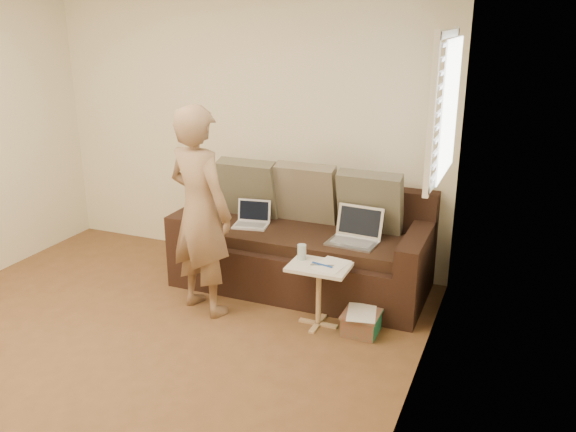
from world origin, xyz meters
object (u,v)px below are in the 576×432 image
at_px(side_table, 319,295).
at_px(drinking_glass, 302,252).
at_px(laptop_silver, 352,244).
at_px(person, 200,211).
at_px(sofa, 302,241).
at_px(striped_box, 361,323).
at_px(laptop_white, 251,226).

height_order(side_table, drinking_glass, drinking_glass).
bearing_deg(laptop_silver, person, -146.41).
height_order(sofa, drinking_glass, sofa).
distance_m(drinking_glass, striped_box, 0.71).
xyz_separation_m(drinking_glass, striped_box, (0.51, -0.06, -0.48)).
bearing_deg(striped_box, side_table, -179.51).
relative_size(person, drinking_glass, 14.16).
bearing_deg(side_table, striped_box, 0.49).
distance_m(laptop_silver, side_table, 0.58).
bearing_deg(laptop_white, drinking_glass, -46.10).
distance_m(laptop_silver, striped_box, 0.70).
distance_m(sofa, striped_box, 1.02).
relative_size(drinking_glass, striped_box, 0.43).
bearing_deg(person, striped_box, -157.79).
relative_size(sofa, side_table, 4.33).
height_order(laptop_white, drinking_glass, laptop_white).
height_order(laptop_white, side_table, laptop_white).
distance_m(laptop_silver, drinking_glass, 0.52).
bearing_deg(striped_box, laptop_silver, 115.35).
relative_size(person, side_table, 3.34).
xyz_separation_m(person, drinking_glass, (0.80, 0.16, -0.28)).
height_order(sofa, laptop_white, sofa).
distance_m(sofa, person, 1.02).
relative_size(sofa, drinking_glass, 18.33).
bearing_deg(person, sofa, -110.97).
distance_m(side_table, drinking_glass, 0.36).
height_order(sofa, striped_box, sofa).
bearing_deg(laptop_silver, striped_box, -60.17).
xyz_separation_m(laptop_silver, person, (-1.08, -0.60, 0.33)).
bearing_deg(sofa, laptop_white, -172.01).
xyz_separation_m(sofa, drinking_glass, (0.22, -0.56, 0.14)).
height_order(laptop_white, striped_box, laptop_white).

